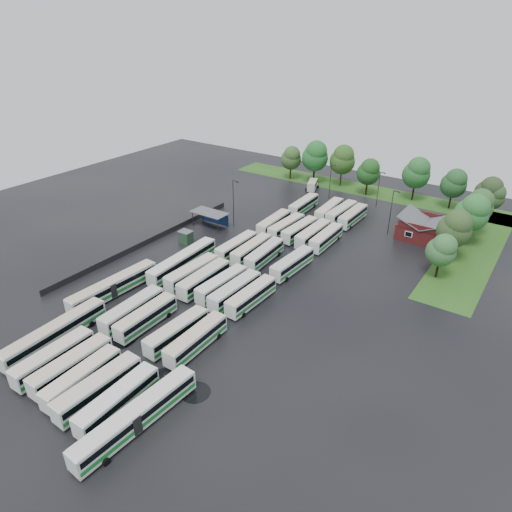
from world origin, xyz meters
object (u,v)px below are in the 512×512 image
Objects in this scene: brick_building at (424,230)px; minibus at (312,185)px; artic_bus_east at (137,416)px; artic_bus_west_a at (55,333)px.

minibus is (-34.33, 14.26, -0.53)m from brick_building.
artic_bus_east is at bearing -99.63° from brick_building.
brick_building is 0.60× the size of artic_bus_east.
artic_bus_west_a is 2.82× the size of minibus.
artic_bus_east is (21.42, -4.02, 0.01)m from artic_bus_west_a.
brick_building is 1.71× the size of minibus.
artic_bus_west_a is 79.75m from minibus.
artic_bus_west_a is at bearing -116.89° from brick_building.
artic_bus_east is 86.74m from minibus.
minibus is at bearing 108.06° from artic_bus_east.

